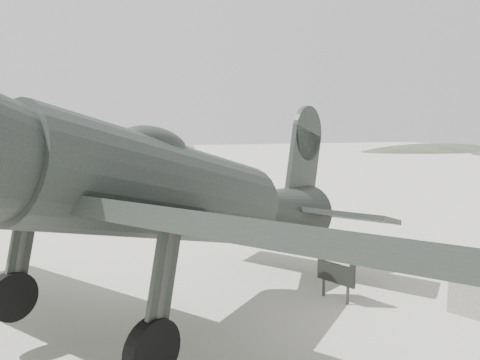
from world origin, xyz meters
The scene contains 5 objects.
ground centered at (0.00, 0.00, 0.00)m, with size 160.00×160.00×0.00m, color #A2A090.
hill_northeast centered at (50.00, 40.00, 0.00)m, with size 32.00×16.00×5.20m, color #2C3728.
lowwing_monoplane centered at (-3.66, -4.49, 2.26)m, with size 10.53×12.49×4.28m.
highwing_monoplane centered at (2.31, 23.50, 1.81)m, with size 7.28×10.22×2.89m.
sign_board centered at (-0.51, -4.50, 0.77)m, with size 0.29×0.88×1.29m.
Camera 1 is at (-5.84, -11.79, 3.33)m, focal length 35.00 mm.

